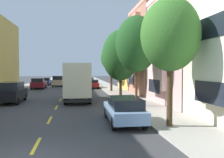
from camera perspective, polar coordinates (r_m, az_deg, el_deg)
The scene contains 18 objects.
ground_plane at distance 38.14m, azimuth -10.83°, elevation -2.45°, with size 160.00×160.00×0.00m, color #38383A.
sidewalk_left at distance 37.15m, azimuth -21.99°, elevation -2.58°, with size 3.20×120.00×0.14m, color #A39E93.
sidewalk_right at distance 36.52m, azimuth 0.24°, elevation -2.50°, with size 3.20×120.00×0.14m, color #A39E93.
lane_centerline_dashes at distance 32.66m, azimuth -11.24°, elevation -3.21°, with size 0.14×47.20×0.01m.
townhouse_third_terracotta at distance 31.01m, azimuth 15.52°, elevation 5.98°, with size 11.72×8.42×10.70m.
townhouse_fourth_mustard at distance 39.47m, azimuth 12.25°, elevation 4.38°, with size 14.47×8.42×9.61m.
street_tree_nearest at distance 12.91m, azimuth 13.59°, elevation 10.08°, with size 3.05×3.05×6.62m.
street_tree_second at distance 19.58m, azimuth 5.80°, elevation 8.22°, with size 3.36×3.36×7.26m.
street_tree_third at distance 26.39m, azimuth 2.04°, elevation 5.63°, with size 4.02×4.02×7.28m.
street_tree_farthest at distance 33.31m, azimuth -0.16°, elevation 5.10°, with size 2.91×2.91×6.48m.
delivery_box_truck at distance 23.58m, azimuth -8.00°, elevation -0.36°, with size 2.60×7.21×3.64m.
parked_sedan_red at distance 40.00m, azimuth -4.52°, elevation -1.13°, with size 1.87×4.53×1.43m.
parked_suv_black at distance 24.22m, azimuth -22.69°, elevation -2.88°, with size 1.96×4.80×1.93m.
parked_pickup_burgundy at distance 40.97m, azimuth -16.93°, elevation -1.03°, with size 2.06×5.32×1.73m.
parked_wagon_sky at distance 13.86m, azimuth 2.86°, elevation -7.17°, with size 1.86×4.72×1.50m.
parked_wagon_navy at distance 49.50m, azimuth -15.45°, elevation -0.50°, with size 1.84×4.71×1.50m.
parked_hatchback_forest at distance 49.08m, azimuth -5.36°, elevation -0.51°, with size 1.77×4.01×1.50m.
moving_champagne_sedan at distance 46.05m, azimuth -12.66°, elevation -0.44°, with size 1.95×4.80×1.93m.
Camera 1 is at (1.63, -7.98, 3.06)m, focal length 38.67 mm.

